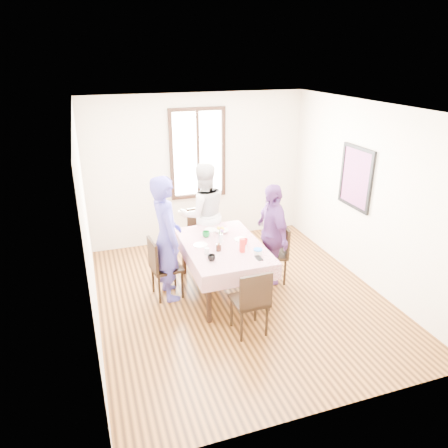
{
  "coord_description": "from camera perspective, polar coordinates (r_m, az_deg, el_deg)",
  "views": [
    {
      "loc": [
        -1.92,
        -4.94,
        3.33
      ],
      "look_at": [
        -0.18,
        0.21,
        1.1
      ],
      "focal_mm": 33.7,
      "sensor_mm": 36.0,
      "label": 1
    }
  ],
  "objects": [
    {
      "name": "person_far",
      "position": [
        6.92,
        -2.84,
        1.37
      ],
      "size": [
        0.85,
        0.67,
        1.72
      ],
      "primitive_type": "imported",
      "rotation": [
        0.0,
        0.0,
        3.17
      ],
      "color": "beige",
      "rests_on": "ground"
    },
    {
      "name": "person_right",
      "position": [
        6.35,
        6.47,
        -1.41
      ],
      "size": [
        0.39,
        0.93,
        1.58
      ],
      "primitive_type": "imported",
      "rotation": [
        0.0,
        0.0,
        -1.57
      ],
      "color": "#5A3070",
      "rests_on": "ground"
    },
    {
      "name": "chair_far",
      "position": [
        7.09,
        -2.82,
        -1.65
      ],
      "size": [
        0.46,
        0.46,
        0.91
      ],
      "primitive_type": "cube",
      "rotation": [
        0.0,
        0.0,
        3.24
      ],
      "color": "black",
      "rests_on": "ground"
    },
    {
      "name": "window_frame",
      "position": [
        7.61,
        -3.58,
        9.49
      ],
      "size": [
        1.02,
        0.06,
        1.62
      ],
      "primitive_type": "cube",
      "color": "black",
      "rests_on": "back_wall"
    },
    {
      "name": "right_wall",
      "position": [
        6.61,
        18.92,
        3.63
      ],
      "size": [
        0.0,
        4.5,
        4.5
      ],
      "primitive_type": "plane",
      "rotation": [
        1.57,
        0.0,
        -1.57
      ],
      "color": "beige",
      "rests_on": "ground"
    },
    {
      "name": "tablecloth",
      "position": [
        6.06,
        -0.15,
        -2.84
      ],
      "size": [
        1.09,
        1.64,
        0.01
      ],
      "primitive_type": "cube",
      "color": "#5D0012",
      "rests_on": "dining_table"
    },
    {
      "name": "plate_right",
      "position": [
        6.21,
        2.29,
        -2.09
      ],
      "size": [
        0.2,
        0.2,
        0.01
      ],
      "primitive_type": "cylinder",
      "color": "white",
      "rests_on": "tablecloth"
    },
    {
      "name": "chair_right",
      "position": [
        6.5,
        6.51,
        -4.09
      ],
      "size": [
        0.49,
        0.49,
        0.91
      ],
      "primitive_type": "cube",
      "rotation": [
        0.0,
        0.0,
        1.4
      ],
      "color": "black",
      "rests_on": "ground"
    },
    {
      "name": "chair_near",
      "position": [
        5.34,
        3.45,
        -10.28
      ],
      "size": [
        0.43,
        0.43,
        0.91
      ],
      "primitive_type": "cube",
      "rotation": [
        0.0,
        0.0,
        0.03
      ],
      "color": "black",
      "rests_on": "ground"
    },
    {
      "name": "plate_left",
      "position": [
        6.04,
        -3.19,
        -2.86
      ],
      "size": [
        0.2,
        0.2,
        0.01
      ],
      "primitive_type": "cylinder",
      "color": "white",
      "rests_on": "tablecloth"
    },
    {
      "name": "chair_left",
      "position": [
        6.14,
        -7.79,
        -5.85
      ],
      "size": [
        0.46,
        0.46,
        0.91
      ],
      "primitive_type": "cube",
      "rotation": [
        0.0,
        0.0,
        -1.47
      ],
      "color": "black",
      "rests_on": "ground"
    },
    {
      "name": "mug_black",
      "position": [
        5.58,
        -1.7,
        -4.61
      ],
      "size": [
        0.12,
        0.12,
        0.08
      ],
      "primitive_type": "imported",
      "rotation": [
        0.0,
        0.0,
        0.18
      ],
      "color": "black",
      "rests_on": "tablecloth"
    },
    {
      "name": "ground",
      "position": [
        6.26,
        2.25,
        -9.87
      ],
      "size": [
        4.5,
        4.5,
        0.0
      ],
      "primitive_type": "plane",
      "color": "#311A0B",
      "rests_on": "ground"
    },
    {
      "name": "butter_tub",
      "position": [
        5.79,
        4.62,
        -3.78
      ],
      "size": [
        0.12,
        0.12,
        0.06
      ],
      "primitive_type": "cylinder",
      "color": "white",
      "rests_on": "tablecloth"
    },
    {
      "name": "juice_carton",
      "position": [
        5.8,
        2.49,
        -2.93
      ],
      "size": [
        0.06,
        0.06,
        0.2
      ],
      "primitive_type": "cube",
      "color": "red",
      "rests_on": "tablecloth"
    },
    {
      "name": "mug_flag",
      "position": [
        6.05,
        2.84,
        -2.4
      ],
      "size": [
        0.11,
        0.11,
        0.09
      ],
      "primitive_type": "imported",
      "rotation": [
        0.0,
        0.0,
        0.28
      ],
      "color": "red",
      "rests_on": "tablecloth"
    },
    {
      "name": "jam_jar",
      "position": [
        5.85,
        -0.74,
        -3.19
      ],
      "size": [
        0.07,
        0.07,
        0.1
      ],
      "primitive_type": "cylinder",
      "color": "black",
      "rests_on": "tablecloth"
    },
    {
      "name": "back_wall",
      "position": [
        7.7,
        -3.56,
        7.35
      ],
      "size": [
        4.0,
        0.0,
        4.0
      ],
      "primitive_type": "plane",
      "rotation": [
        1.57,
        0.0,
        0.0
      ],
      "color": "beige",
      "rests_on": "ground"
    },
    {
      "name": "mug_green",
      "position": [
        6.28,
        -2.45,
        -1.39
      ],
      "size": [
        0.16,
        0.16,
        0.09
      ],
      "primitive_type": "imported",
      "rotation": [
        0.0,
        0.0,
        -0.67
      ],
      "color": "#0C7226",
      "rests_on": "tablecloth"
    },
    {
      "name": "drinking_glass",
      "position": [
        5.75,
        -2.33,
        -3.72
      ],
      "size": [
        0.07,
        0.07,
        0.1
      ],
      "primitive_type": "cylinder",
      "color": "silver",
      "rests_on": "tablecloth"
    },
    {
      "name": "window_pane",
      "position": [
        7.62,
        -3.6,
        9.51
      ],
      "size": [
        0.9,
        0.02,
        1.5
      ],
      "primitive_type": "cube",
      "color": "white",
      "rests_on": "back_wall"
    },
    {
      "name": "flower_vase",
      "position": [
        6.1,
        -0.46,
        -1.92
      ],
      "size": [
        0.07,
        0.07,
        0.13
      ],
      "primitive_type": "cylinder",
      "color": "silver",
      "rests_on": "tablecloth"
    },
    {
      "name": "plate_far",
      "position": [
        6.54,
        -1.82,
        -0.79
      ],
      "size": [
        0.2,
        0.2,
        0.01
      ],
      "primitive_type": "cylinder",
      "color": "white",
      "rests_on": "tablecloth"
    },
    {
      "name": "person_left",
      "position": [
        5.94,
        -7.81,
        -1.94
      ],
      "size": [
        0.48,
        0.69,
        1.82
      ],
      "primitive_type": "imported",
      "rotation": [
        0.0,
        0.0,
        1.64
      ],
      "color": "#403996",
      "rests_on": "ground"
    },
    {
      "name": "smartphone",
      "position": [
        5.67,
        4.74,
        -4.63
      ],
      "size": [
        0.08,
        0.15,
        0.01
      ],
      "primitive_type": "cube",
      "color": "black",
      "rests_on": "tablecloth"
    },
    {
      "name": "flower_bunch",
      "position": [
        6.05,
        -0.46,
        -0.92
      ],
      "size": [
        0.09,
        0.09,
        0.1
      ],
      "primitive_type": null,
      "color": "yellow",
      "rests_on": "flower_vase"
    },
    {
      "name": "serving_bowl",
      "position": [
        6.44,
        -0.29,
        -0.98
      ],
      "size": [
        0.26,
        0.26,
        0.05
      ],
      "primitive_type": "imported",
      "rotation": [
        0.0,
        0.0,
        -0.4
      ],
      "color": "white",
      "rests_on": "tablecloth"
    },
    {
      "name": "art_poster",
      "position": [
        6.77,
        17.49,
        6.01
      ],
      "size": [
        0.04,
        0.76,
        0.96
      ],
      "primitive_type": "cube",
      "color": "red",
      "rests_on": "right_wall"
    },
    {
      "name": "butter_lid",
      "position": [
        5.77,
        4.63,
        -3.47
      ],
      "size": [
        0.12,
        0.12,
        0.01
      ],
      "primitive_type": "cylinder",
      "color": "blue",
      "rests_on": "butter_tub"
    },
    {
      "name": "dining_table",
      "position": [
        6.23,
        -0.15,
        -6.02
      ],
      "size": [
        0.97,
        1.52,
        0.75
      ],
      "primitive_type": "cube",
      "color": "black",
      "rests_on": "ground"
    }
  ]
}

